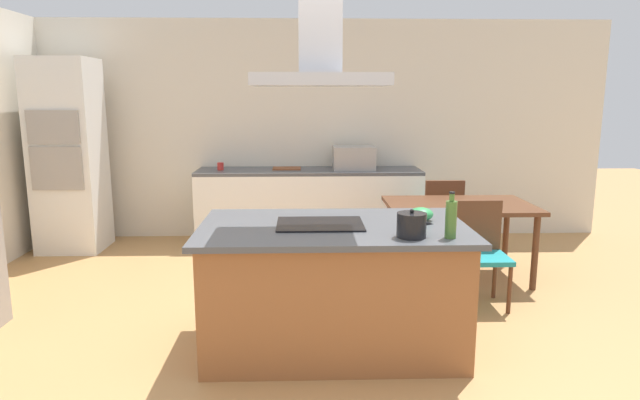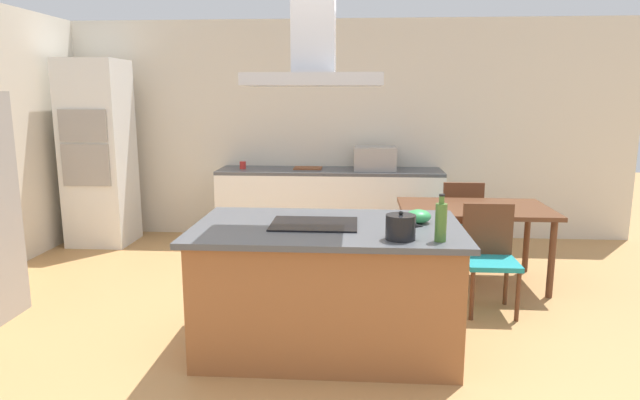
{
  "view_description": "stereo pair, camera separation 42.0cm",
  "coord_description": "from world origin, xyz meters",
  "px_view_note": "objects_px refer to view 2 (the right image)",
  "views": [
    {
      "loc": [
        -0.21,
        -3.73,
        1.79
      ],
      "look_at": [
        -0.08,
        0.4,
        1.0
      ],
      "focal_mm": 30.87,
      "sensor_mm": 36.0,
      "label": 1
    },
    {
      "loc": [
        0.21,
        -3.72,
        1.79
      ],
      "look_at": [
        -0.08,
        0.4,
        1.0
      ],
      "focal_mm": 30.87,
      "sensor_mm": 36.0,
      "label": 2
    }
  ],
  "objects_px": {
    "tea_kettle": "(401,227)",
    "coffee_mug_red": "(243,165)",
    "wall_oven_stack": "(99,153)",
    "dining_table": "(474,215)",
    "chair_facing_back_wall": "(461,216)",
    "range_hood": "(314,47)",
    "cutting_board": "(308,168)",
    "cooktop": "(314,224)",
    "chair_facing_island": "(489,251)",
    "countertop_microwave": "(375,158)",
    "olive_oil_bottle": "(441,221)",
    "mixing_bowl": "(419,216)"
  },
  "relations": [
    {
      "from": "tea_kettle",
      "to": "coffee_mug_red",
      "type": "distance_m",
      "value": 3.64
    },
    {
      "from": "wall_oven_stack",
      "to": "dining_table",
      "type": "xyz_separation_m",
      "value": [
        4.22,
        -1.17,
        -0.43
      ]
    },
    {
      "from": "tea_kettle",
      "to": "dining_table",
      "type": "distance_m",
      "value": 2.03
    },
    {
      "from": "chair_facing_back_wall",
      "to": "range_hood",
      "type": "height_order",
      "value": "range_hood"
    },
    {
      "from": "tea_kettle",
      "to": "cutting_board",
      "type": "height_order",
      "value": "tea_kettle"
    },
    {
      "from": "cooktop",
      "to": "tea_kettle",
      "type": "bearing_deg",
      "value": -31.66
    },
    {
      "from": "coffee_mug_red",
      "to": "chair_facing_island",
      "type": "height_order",
      "value": "coffee_mug_red"
    },
    {
      "from": "countertop_microwave",
      "to": "dining_table",
      "type": "height_order",
      "value": "countertop_microwave"
    },
    {
      "from": "wall_oven_stack",
      "to": "dining_table",
      "type": "height_order",
      "value": "wall_oven_stack"
    },
    {
      "from": "dining_table",
      "to": "cutting_board",
      "type": "bearing_deg",
      "value": 139.76
    },
    {
      "from": "tea_kettle",
      "to": "cutting_board",
      "type": "xyz_separation_m",
      "value": [
        -0.88,
        3.28,
        -0.07
      ]
    },
    {
      "from": "olive_oil_bottle",
      "to": "chair_facing_island",
      "type": "relative_size",
      "value": 0.33
    },
    {
      "from": "countertop_microwave",
      "to": "cooktop",
      "type": "bearing_deg",
      "value": -99.88
    },
    {
      "from": "coffee_mug_red",
      "to": "chair_facing_island",
      "type": "bearing_deg",
      "value": -39.4
    },
    {
      "from": "mixing_bowl",
      "to": "chair_facing_island",
      "type": "height_order",
      "value": "mixing_bowl"
    },
    {
      "from": "wall_oven_stack",
      "to": "dining_table",
      "type": "bearing_deg",
      "value": -15.54
    },
    {
      "from": "coffee_mug_red",
      "to": "dining_table",
      "type": "xyz_separation_m",
      "value": [
        2.52,
        -1.4,
        -0.28
      ]
    },
    {
      "from": "cutting_board",
      "to": "dining_table",
      "type": "relative_size",
      "value": 0.24
    },
    {
      "from": "mixing_bowl",
      "to": "wall_oven_stack",
      "type": "distance_m",
      "value": 4.36
    },
    {
      "from": "coffee_mug_red",
      "to": "wall_oven_stack",
      "type": "relative_size",
      "value": 0.04
    },
    {
      "from": "wall_oven_stack",
      "to": "chair_facing_back_wall",
      "type": "relative_size",
      "value": 2.47
    },
    {
      "from": "dining_table",
      "to": "range_hood",
      "type": "relative_size",
      "value": 1.56
    },
    {
      "from": "olive_oil_bottle",
      "to": "dining_table",
      "type": "bearing_deg",
      "value": 72.23
    },
    {
      "from": "chair_facing_back_wall",
      "to": "chair_facing_island",
      "type": "bearing_deg",
      "value": -90.0
    },
    {
      "from": "tea_kettle",
      "to": "countertop_microwave",
      "type": "relative_size",
      "value": 0.48
    },
    {
      "from": "chair_facing_island",
      "to": "cutting_board",
      "type": "bearing_deg",
      "value": 129.04
    },
    {
      "from": "tea_kettle",
      "to": "countertop_microwave",
      "type": "height_order",
      "value": "countertop_microwave"
    },
    {
      "from": "coffee_mug_red",
      "to": "cutting_board",
      "type": "relative_size",
      "value": 0.26
    },
    {
      "from": "coffee_mug_red",
      "to": "wall_oven_stack",
      "type": "bearing_deg",
      "value": -172.31
    },
    {
      "from": "mixing_bowl",
      "to": "coffee_mug_red",
      "type": "xyz_separation_m",
      "value": [
        -1.84,
        2.76,
        -0.0
      ]
    },
    {
      "from": "mixing_bowl",
      "to": "countertop_microwave",
      "type": "height_order",
      "value": "countertop_microwave"
    },
    {
      "from": "olive_oil_bottle",
      "to": "mixing_bowl",
      "type": "height_order",
      "value": "olive_oil_bottle"
    },
    {
      "from": "olive_oil_bottle",
      "to": "chair_facing_back_wall",
      "type": "relative_size",
      "value": 0.33
    },
    {
      "from": "olive_oil_bottle",
      "to": "countertop_microwave",
      "type": "distance_m",
      "value": 3.28
    },
    {
      "from": "wall_oven_stack",
      "to": "range_hood",
      "type": "relative_size",
      "value": 2.44
    },
    {
      "from": "wall_oven_stack",
      "to": "cooktop",
      "type": "bearing_deg",
      "value": -43.31
    },
    {
      "from": "countertop_microwave",
      "to": "tea_kettle",
      "type": "bearing_deg",
      "value": -88.75
    },
    {
      "from": "dining_table",
      "to": "chair_facing_back_wall",
      "type": "distance_m",
      "value": 0.68
    },
    {
      "from": "cutting_board",
      "to": "range_hood",
      "type": "bearing_deg",
      "value": -83.93
    },
    {
      "from": "chair_facing_back_wall",
      "to": "tea_kettle",
      "type": "bearing_deg",
      "value": -108.56
    },
    {
      "from": "countertop_microwave",
      "to": "range_hood",
      "type": "distance_m",
      "value": 3.11
    },
    {
      "from": "cooktop",
      "to": "wall_oven_stack",
      "type": "relative_size",
      "value": 0.27
    },
    {
      "from": "olive_oil_bottle",
      "to": "range_hood",
      "type": "bearing_deg",
      "value": 154.93
    },
    {
      "from": "cooktop",
      "to": "countertop_microwave",
      "type": "xyz_separation_m",
      "value": [
        0.5,
        2.88,
        0.13
      ]
    },
    {
      "from": "cooktop",
      "to": "tea_kettle",
      "type": "xyz_separation_m",
      "value": [
        0.57,
        -0.35,
        0.07
      ]
    },
    {
      "from": "cutting_board",
      "to": "wall_oven_stack",
      "type": "relative_size",
      "value": 0.15
    },
    {
      "from": "olive_oil_bottle",
      "to": "mixing_bowl",
      "type": "relative_size",
      "value": 1.71
    },
    {
      "from": "dining_table",
      "to": "range_hood",
      "type": "xyz_separation_m",
      "value": [
        -1.41,
        -1.47,
        1.43
      ]
    },
    {
      "from": "cutting_board",
      "to": "dining_table",
      "type": "xyz_separation_m",
      "value": [
        1.72,
        -1.46,
        -0.24
      ]
    },
    {
      "from": "olive_oil_bottle",
      "to": "cutting_board",
      "type": "bearing_deg",
      "value": 108.78
    }
  ]
}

